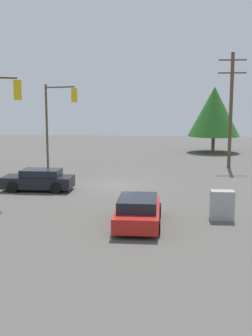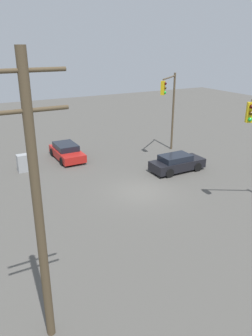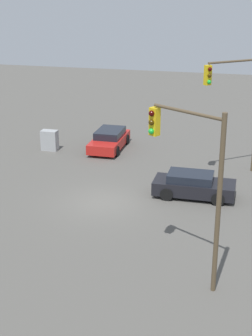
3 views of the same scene
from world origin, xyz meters
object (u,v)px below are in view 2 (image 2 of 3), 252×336
object	(u,v)px
traffic_signal_main	(170,101)
electrical_cabinet	(25,163)
sedan_dark	(177,163)
sedan_red	(67,152)

from	to	relation	value
traffic_signal_main	electrical_cabinet	distance (m)	12.87
traffic_signal_main	electrical_cabinet	size ratio (longest dim) A/B	5.06
sedan_dark	electrical_cabinet	size ratio (longest dim) A/B	3.12
sedan_dark	electrical_cabinet	xyz separation A→B (m)	(-10.24, 5.51, 0.03)
sedan_dark	sedan_red	world-z (taller)	sedan_dark
sedan_dark	electrical_cabinet	world-z (taller)	electrical_cabinet
sedan_dark	sedan_red	size ratio (longest dim) A/B	0.98
sedan_red	traffic_signal_main	world-z (taller)	traffic_signal_main
traffic_signal_main	electrical_cabinet	xyz separation A→B (m)	(-12.14, 1.63, -3.97)
sedan_red	electrical_cabinet	world-z (taller)	electrical_cabinet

